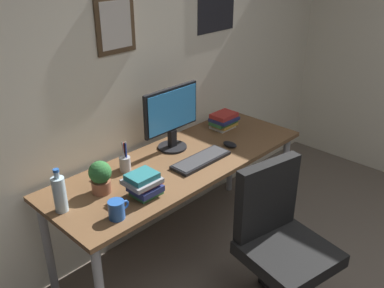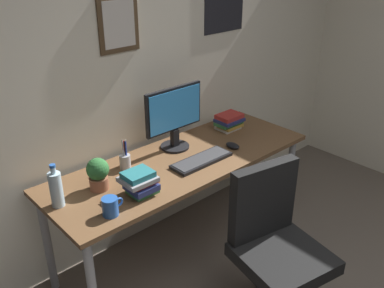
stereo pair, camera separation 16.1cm
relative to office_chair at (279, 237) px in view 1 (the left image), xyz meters
name	(u,v)px [view 1 (the left image)]	position (x,y,z in m)	size (l,w,h in m)	color
wall_back	(142,62)	(0.04, 1.19, 0.77)	(4.40, 0.10, 2.60)	beige
desk	(181,170)	(0.00, 0.78, 0.13)	(1.85, 0.66, 0.73)	brown
office_chair	(279,237)	(0.00, 0.00, 0.00)	(0.58, 0.57, 0.95)	black
monitor	(171,116)	(0.08, 0.95, 0.44)	(0.46, 0.20, 0.43)	black
keyboard	(201,160)	(0.07, 0.67, 0.22)	(0.43, 0.15, 0.03)	black
computer_mouse	(230,144)	(0.37, 0.67, 0.22)	(0.06, 0.11, 0.04)	black
water_bottle	(60,194)	(-0.85, 0.83, 0.31)	(0.07, 0.07, 0.25)	silver
coffee_mug_near	(117,209)	(-0.68, 0.56, 0.26)	(0.12, 0.09, 0.10)	#2659B2
potted_plant	(100,176)	(-0.59, 0.83, 0.31)	(0.13, 0.13, 0.20)	brown
pen_cup	(125,163)	(-0.34, 0.93, 0.26)	(0.07, 0.07, 0.20)	#9EA0A5
book_stack_left	(144,184)	(-0.45, 0.62, 0.28)	(0.20, 0.17, 0.15)	#33723F
book_stack_right	(224,121)	(0.59, 0.91, 0.27)	(0.20, 0.16, 0.12)	silver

